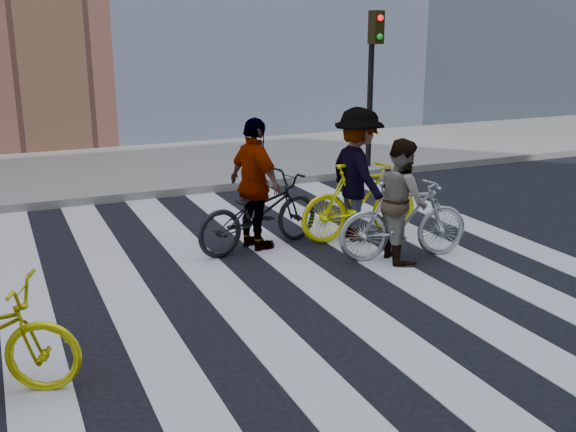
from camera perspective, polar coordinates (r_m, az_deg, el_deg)
ground at (r=7.97m, az=-0.86°, el=-6.45°), size 100.00×100.00×0.00m
sidewalk_far at (r=14.88m, az=-12.33°, el=3.99°), size 100.00×5.00×0.15m
zebra_crosswalk at (r=7.97m, az=-0.86°, el=-6.41°), size 8.25×10.00×0.01m
traffic_signal at (r=14.16m, az=7.22°, el=12.66°), size 0.22×0.42×3.33m
bike_silver_mid at (r=9.06m, az=9.78°, el=-0.31°), size 1.86×0.81×1.08m
bike_yellow_right at (r=9.84m, az=6.13°, el=1.28°), size 1.90×0.56×1.14m
bike_dark_rear at (r=9.37m, az=-2.47°, el=0.31°), size 2.10×1.15×1.04m
rider_mid at (r=8.96m, az=9.59°, el=1.34°), size 0.74×0.89×1.63m
rider_right at (r=9.72m, az=5.94°, el=3.49°), size 0.73×1.25×1.93m
rider_rear at (r=9.25m, az=-2.78°, el=2.66°), size 0.70×1.16×1.84m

